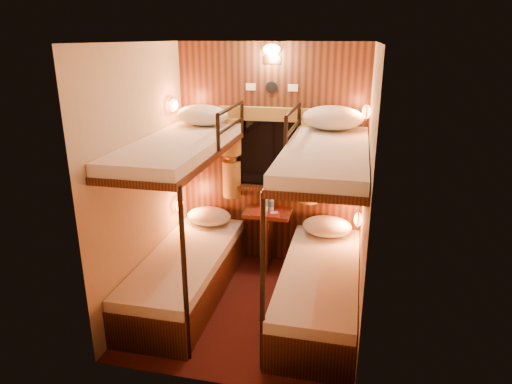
% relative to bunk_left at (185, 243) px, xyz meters
% --- Properties ---
extents(floor, '(2.10, 2.10, 0.00)m').
position_rel_bunk_left_xyz_m(floor, '(0.65, -0.07, -0.56)').
color(floor, '#38150F').
rests_on(floor, ground).
extents(ceiling, '(2.10, 2.10, 0.00)m').
position_rel_bunk_left_xyz_m(ceiling, '(0.65, -0.07, 1.84)').
color(ceiling, silver).
rests_on(ceiling, wall_back).
extents(wall_back, '(2.40, 0.00, 2.40)m').
position_rel_bunk_left_xyz_m(wall_back, '(0.65, 0.98, 0.64)').
color(wall_back, '#C6B293').
rests_on(wall_back, floor).
extents(wall_front, '(2.40, 0.00, 2.40)m').
position_rel_bunk_left_xyz_m(wall_front, '(0.65, -1.12, 0.64)').
color(wall_front, '#C6B293').
rests_on(wall_front, floor).
extents(wall_left, '(0.00, 2.40, 2.40)m').
position_rel_bunk_left_xyz_m(wall_left, '(-0.35, -0.07, 0.64)').
color(wall_left, '#C6B293').
rests_on(wall_left, floor).
extents(wall_right, '(0.00, 2.40, 2.40)m').
position_rel_bunk_left_xyz_m(wall_right, '(1.65, -0.07, 0.64)').
color(wall_right, '#C6B293').
rests_on(wall_right, floor).
extents(back_panel, '(2.00, 0.03, 2.40)m').
position_rel_bunk_left_xyz_m(back_panel, '(0.65, 0.97, 0.64)').
color(back_panel, black).
rests_on(back_panel, floor).
extents(bunk_left, '(0.72, 1.90, 1.82)m').
position_rel_bunk_left_xyz_m(bunk_left, '(0.00, 0.00, 0.00)').
color(bunk_left, black).
rests_on(bunk_left, floor).
extents(bunk_right, '(0.72, 1.90, 1.82)m').
position_rel_bunk_left_xyz_m(bunk_right, '(1.30, 0.00, 0.00)').
color(bunk_right, black).
rests_on(bunk_right, floor).
extents(window, '(1.00, 0.12, 0.79)m').
position_rel_bunk_left_xyz_m(window, '(0.65, 0.94, 0.62)').
color(window, black).
rests_on(window, back_panel).
extents(curtains, '(1.10, 0.22, 1.00)m').
position_rel_bunk_left_xyz_m(curtains, '(0.65, 0.90, 0.71)').
color(curtains, olive).
rests_on(curtains, back_panel).
extents(back_fixtures, '(0.54, 0.09, 0.48)m').
position_rel_bunk_left_xyz_m(back_fixtures, '(0.65, 0.93, 1.69)').
color(back_fixtures, black).
rests_on(back_fixtures, back_panel).
extents(reading_lamps, '(2.00, 0.20, 1.25)m').
position_rel_bunk_left_xyz_m(reading_lamps, '(0.65, 0.63, 0.68)').
color(reading_lamps, orange).
rests_on(reading_lamps, wall_left).
extents(table, '(0.50, 0.34, 0.66)m').
position_rel_bunk_left_xyz_m(table, '(0.65, 0.78, -0.14)').
color(table, '#5E2915').
rests_on(table, floor).
extents(bottle_left, '(0.07, 0.07, 0.26)m').
position_rel_bunk_left_xyz_m(bottle_left, '(0.62, 0.78, 0.20)').
color(bottle_left, '#99BFE5').
rests_on(bottle_left, table).
extents(bottle_right, '(0.06, 0.06, 0.22)m').
position_rel_bunk_left_xyz_m(bottle_right, '(0.68, 0.80, 0.19)').
color(bottle_right, '#99BFE5').
rests_on(bottle_right, table).
extents(sachet_a, '(0.10, 0.09, 0.01)m').
position_rel_bunk_left_xyz_m(sachet_a, '(0.73, 0.75, 0.09)').
color(sachet_a, silver).
rests_on(sachet_a, table).
extents(sachet_b, '(0.07, 0.06, 0.00)m').
position_rel_bunk_left_xyz_m(sachet_b, '(0.68, 0.80, 0.09)').
color(sachet_b, silver).
rests_on(sachet_b, table).
extents(pillow_lower_left, '(0.49, 0.35, 0.19)m').
position_rel_bunk_left_xyz_m(pillow_lower_left, '(-0.00, 0.73, -0.00)').
color(pillow_lower_left, silver).
rests_on(pillow_lower_left, bunk_left).
extents(pillow_lower_right, '(0.52, 0.37, 0.20)m').
position_rel_bunk_left_xyz_m(pillow_lower_right, '(1.30, 0.72, -0.00)').
color(pillow_lower_right, silver).
rests_on(pillow_lower_right, bunk_right).
extents(pillow_upper_left, '(0.53, 0.38, 0.21)m').
position_rel_bunk_left_xyz_m(pillow_upper_left, '(-0.00, 0.64, 1.13)').
color(pillow_upper_left, silver).
rests_on(pillow_upper_left, bunk_left).
extents(pillow_upper_right, '(0.59, 0.42, 0.23)m').
position_rel_bunk_left_xyz_m(pillow_upper_right, '(1.30, 0.68, 1.15)').
color(pillow_upper_right, silver).
rests_on(pillow_upper_right, bunk_right).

